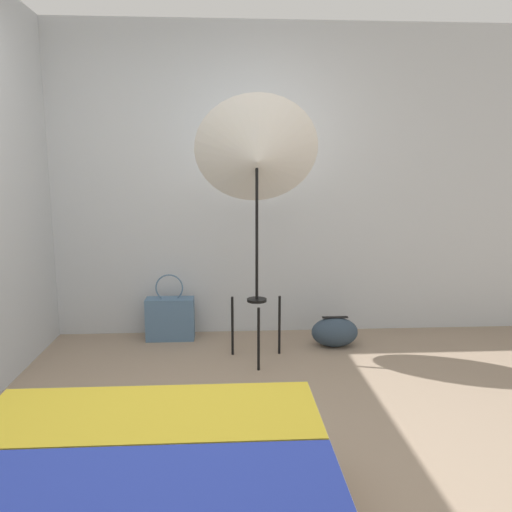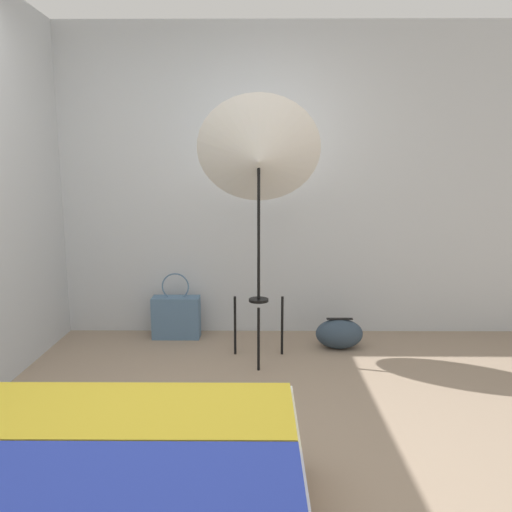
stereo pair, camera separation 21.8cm
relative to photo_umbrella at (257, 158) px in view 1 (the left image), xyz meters
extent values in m
plane|color=gray|center=(-0.43, -1.47, -1.49)|extent=(14.00, 14.00, 0.00)
cube|color=#B7BCC1|center=(-0.43, 0.69, -0.19)|extent=(8.00, 0.05, 2.60)
cube|color=#283DAD|center=(-0.52, -2.19, -1.04)|extent=(1.33, 0.48, 0.04)
cube|color=gold|center=(-0.52, -1.70, -1.04)|extent=(1.33, 0.48, 0.04)
cylinder|color=black|center=(0.00, -0.21, -1.26)|extent=(0.02, 0.02, 0.46)
cylinder|color=black|center=(-0.18, 0.10, -1.26)|extent=(0.02, 0.02, 0.46)
cylinder|color=black|center=(0.18, 0.10, -1.26)|extent=(0.02, 0.02, 0.46)
cylinder|color=black|center=(0.00, 0.00, -1.03)|extent=(0.15, 0.15, 0.02)
cylinder|color=black|center=(0.00, 0.00, -0.51)|extent=(0.02, 0.02, 1.04)
cone|color=white|center=(0.00, 0.00, 0.01)|extent=(0.89, 0.62, 0.82)
cube|color=slate|center=(-0.70, 0.49, -1.31)|extent=(0.40, 0.16, 0.36)
torus|color=slate|center=(-0.70, 0.49, -1.05)|extent=(0.23, 0.01, 0.23)
ellipsoid|color=#2D3D4C|center=(0.64, 0.24, -1.37)|extent=(0.38, 0.24, 0.24)
cube|color=black|center=(0.64, 0.24, -1.25)|extent=(0.21, 0.04, 0.01)
camera|label=1|loc=(-0.21, -3.57, -0.08)|focal=35.00mm
camera|label=2|loc=(0.00, -3.58, -0.08)|focal=35.00mm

